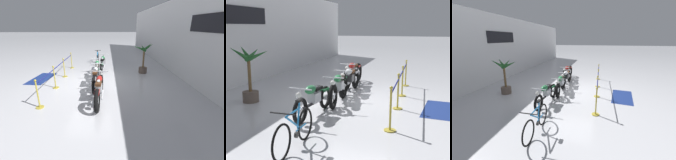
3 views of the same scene
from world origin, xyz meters
The scene contains 12 objects.
ground_plane centered at (0.00, 0.00, 0.00)m, with size 120.00×120.00×0.00m, color silver.
motorcycle_green_0 centered at (-2.11, 0.72, 0.46)m, with size 2.13×0.62×0.91m.
motorcycle_green_1 centered at (-0.60, 0.47, 0.47)m, with size 2.31×0.62×0.95m.
motorcycle_silver_2 centered at (0.70, 0.47, 0.47)m, with size 2.36×0.62×0.96m.
motorcycle_red_3 centered at (2.11, 0.70, 0.48)m, with size 2.36×0.62×0.98m.
bicycle centered at (-4.18, 0.28, 0.37)m, with size 1.71×0.48×0.95m.
potted_palm_left_of_row centered at (-1.39, 3.15, 0.89)m, with size 1.17×1.14×1.84m.
stanchion_far_left centered at (-1.15, -1.38, 0.66)m, with size 5.31×0.28×1.05m.
stanchion_mid_left centered at (-0.81, -1.38, 0.36)m, with size 0.28×0.28×1.05m.
stanchion_mid_right centered at (0.80, -1.38, 0.36)m, with size 0.28×0.28×1.05m.
stanchion_far_right centered at (2.56, -1.38, 0.36)m, with size 0.28×0.28×1.05m.
floor_banner centered at (-0.54, -2.58, 0.00)m, with size 1.92×0.92×0.01m, color navy.
Camera 2 is at (-8.85, -2.04, 2.37)m, focal length 45.00 mm.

